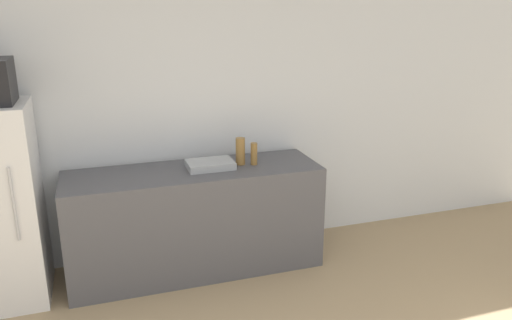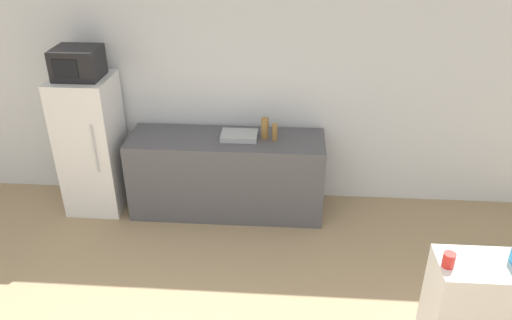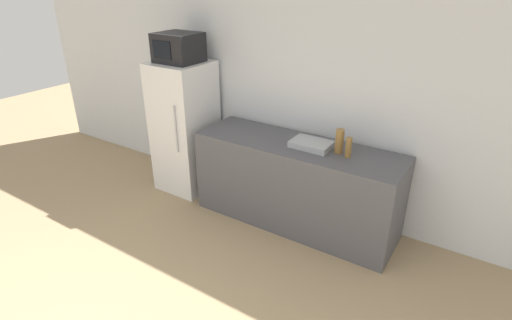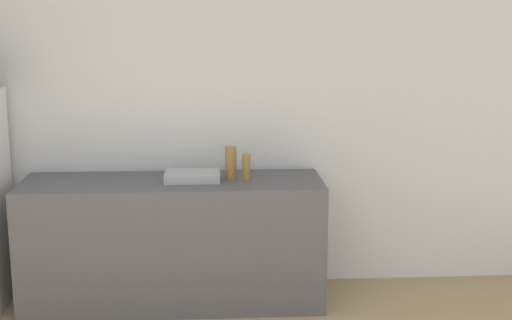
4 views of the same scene
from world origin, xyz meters
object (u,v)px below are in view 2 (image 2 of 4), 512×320
at_px(bottle_short, 275,132).
at_px(jar, 449,260).
at_px(refrigerator, 92,145).
at_px(bottle_tall, 265,128).
at_px(microwave, 78,63).

height_order(bottle_short, jar, jar).
height_order(refrigerator, bottle_short, refrigerator).
xyz_separation_m(bottle_tall, bottle_short, (0.11, -0.04, -0.02)).
bearing_deg(bottle_tall, jar, -58.94).
bearing_deg(jar, microwave, 146.23).
bearing_deg(bottle_short, refrigerator, 179.58).
bearing_deg(microwave, jar, -33.77).
relative_size(bottle_tall, bottle_short, 1.22).
bearing_deg(jar, bottle_short, 119.44).
bearing_deg(bottle_short, bottle_tall, 157.95).
xyz_separation_m(refrigerator, bottle_short, (1.97, -0.01, 0.22)).
height_order(bottle_tall, jar, jar).
distance_m(bottle_tall, jar, 2.50).
height_order(refrigerator, bottle_tall, refrigerator).
xyz_separation_m(microwave, bottle_tall, (1.87, 0.03, -0.67)).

